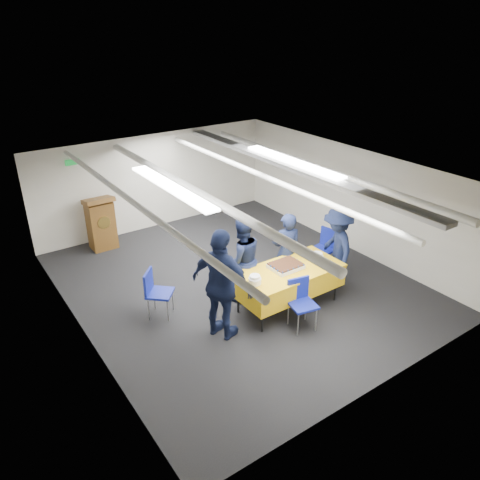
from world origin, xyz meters
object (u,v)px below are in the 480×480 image
chair_near (300,298)px  serving_table (289,279)px  podium (101,223)px  sheet_cake (286,266)px  chair_left (155,289)px  sailor_c (222,285)px  chair_right (325,245)px  sailor_d (336,247)px  sailor_b (241,260)px  sailor_a (286,252)px

chair_near → serving_table: bearing=69.8°
podium → sheet_cake: bearing=-65.8°
chair_left → sailor_c: (0.65, -1.15, 0.42)m
chair_near → chair_right: 2.14m
sailor_d → chair_left: bearing=-80.7°
chair_right → sailor_d: sailor_d is taller
sailor_b → sailor_c: bearing=51.3°
chair_near → sailor_a: 1.22m
podium → sailor_b: (1.36, -3.53, 0.20)m
chair_near → chair_left: bearing=138.4°
sheet_cake → podium: bearing=114.2°
chair_near → sheet_cake: bearing=74.1°
chair_near → sailor_a: sailor_a is taller
serving_table → chair_left: chair_left is taller
sailor_a → sailor_d: 0.99m
chair_left → serving_table: bearing=-28.1°
sailor_a → sailor_d: size_ratio=0.98×
sheet_cake → chair_right: bearing=21.2°
sheet_cake → chair_left: size_ratio=0.64×
chair_near → chair_right: bearing=34.9°
sheet_cake → chair_near: chair_near is taller
serving_table → chair_near: size_ratio=2.22×
chair_near → sailor_d: size_ratio=0.55×
sheet_cake → sailor_b: bearing=128.7°
serving_table → chair_near: chair_near is taller
sailor_a → chair_right: bearing=-155.4°
sheet_cake → sailor_b: 0.82m
serving_table → sailor_a: sailor_a is taller
serving_table → podium: size_ratio=1.54×
chair_right → sailor_c: 3.09m
chair_near → sailor_b: 1.32m
chair_near → chair_left: (-1.87, 1.66, 0.00)m
chair_right → sheet_cake: bearing=-158.8°
chair_near → sailor_d: 1.62m
podium → sailor_b: sailor_b is taller
chair_right → serving_table: bearing=-156.5°
chair_right → sailor_a: (-1.20, -0.17, 0.25)m
sailor_d → sailor_c: bearing=-60.8°
sheet_cake → chair_right: size_ratio=0.64×
podium → sailor_c: (0.47, -4.27, 0.34)m
sailor_c → sailor_d: bearing=-109.4°
sailor_a → chair_near: bearing=79.0°
serving_table → chair_right: bearing=23.5°
serving_table → chair_right: (1.55, 0.67, -0.03)m
sheet_cake → chair_near: size_ratio=0.64×
chair_left → sailor_a: 2.51m
sailor_a → podium: bearing=-42.2°
podium → serving_table: bearing=-65.8°
chair_left → sailor_b: 1.61m
serving_table → chair_near: (-0.20, -0.55, -0.03)m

